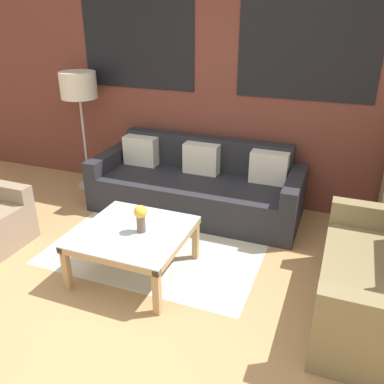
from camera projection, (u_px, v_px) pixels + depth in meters
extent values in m
plane|color=#AD7F51|center=(110.00, 321.00, 3.02)|extent=(16.00, 16.00, 0.00)
cube|color=brown|center=(217.00, 79.00, 4.51)|extent=(8.40, 0.08, 2.80)
cube|color=black|center=(137.00, 39.00, 4.62)|extent=(1.40, 0.01, 1.10)
cube|color=black|center=(308.00, 44.00, 3.99)|extent=(1.40, 0.01, 1.10)
cube|color=beige|center=(164.00, 239.00, 4.08)|extent=(2.00, 1.69, 0.00)
cube|color=#232328|center=(192.00, 198.00, 4.50)|extent=(2.00, 0.72, 0.40)
cube|color=#232328|center=(206.00, 169.00, 4.79)|extent=(2.00, 0.16, 0.78)
cube|color=#232328|center=(111.00, 175.00, 4.88)|extent=(0.16, 0.88, 0.58)
cube|color=#232328|center=(293.00, 203.00, 4.17)|extent=(0.16, 0.88, 0.58)
cube|color=beige|center=(141.00, 151.00, 4.84)|extent=(0.40, 0.16, 0.34)
cube|color=beige|center=(201.00, 159.00, 4.58)|extent=(0.40, 0.16, 0.34)
cube|color=beige|center=(269.00, 168.00, 4.33)|extent=(0.40, 0.16, 0.34)
cube|color=olive|center=(364.00, 291.00, 3.02)|extent=(0.64, 1.16, 0.42)
cube|color=olive|center=(376.00, 239.00, 3.50)|extent=(0.80, 0.14, 0.62)
cube|color=olive|center=(381.00, 345.00, 2.40)|extent=(0.80, 0.14, 0.62)
cube|color=#84705B|center=(0.00, 207.00, 4.11)|extent=(0.80, 0.14, 0.56)
cube|color=silver|center=(133.00, 231.00, 3.41)|extent=(0.89, 0.89, 0.01)
cube|color=tan|center=(107.00, 261.00, 3.06)|extent=(0.89, 0.05, 0.05)
cube|color=tan|center=(155.00, 213.00, 3.77)|extent=(0.89, 0.05, 0.05)
cube|color=tan|center=(91.00, 225.00, 3.56)|extent=(0.05, 0.89, 0.05)
cube|color=tan|center=(179.00, 244.00, 3.28)|extent=(0.05, 0.89, 0.05)
cube|color=tan|center=(66.00, 268.00, 3.28)|extent=(0.05, 0.05, 0.41)
cube|color=tan|center=(157.00, 291.00, 3.02)|extent=(0.06, 0.05, 0.41)
cube|color=tan|center=(118.00, 223.00, 3.97)|extent=(0.05, 0.06, 0.41)
cube|color=tan|center=(196.00, 238.00, 3.70)|extent=(0.06, 0.06, 0.41)
cylinder|color=#B2B2B7|center=(90.00, 184.00, 5.33)|extent=(0.28, 0.28, 0.02)
cylinder|color=#B2B2B7|center=(85.00, 143.00, 5.09)|extent=(0.03, 0.03, 1.12)
cylinder|color=beige|center=(78.00, 85.00, 4.80)|extent=(0.43, 0.43, 0.31)
cylinder|color=brown|center=(141.00, 224.00, 3.36)|extent=(0.07, 0.07, 0.15)
sphere|color=gold|center=(140.00, 212.00, 3.31)|extent=(0.11, 0.11, 0.11)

